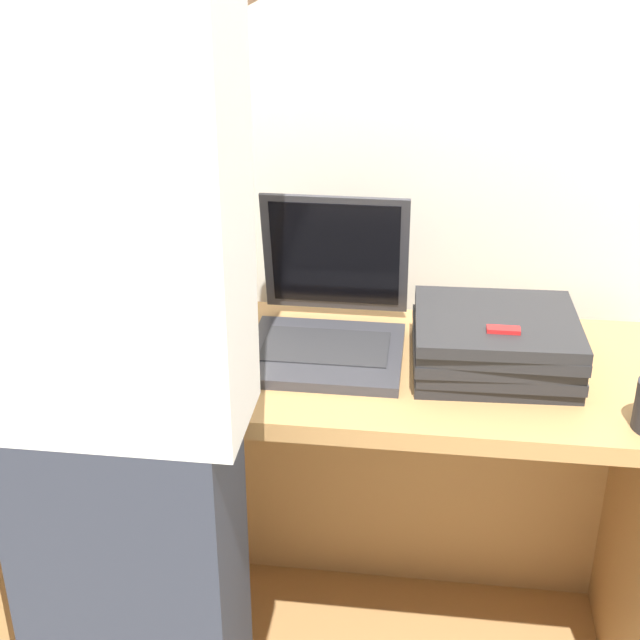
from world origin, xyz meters
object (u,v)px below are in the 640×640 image
at_px(laptop_stack_left, 163,334).
at_px(person, 115,388).
at_px(laptop_stack_right, 495,342).
at_px(laptop_open, 329,320).

xyz_separation_m(laptop_stack_left, person, (0.07, -0.45, 0.13)).
bearing_deg(laptop_stack_right, person, -142.61).
xyz_separation_m(laptop_stack_right, person, (-0.59, -0.45, 0.11)).
bearing_deg(person, laptop_stack_right, 37.39).
bearing_deg(laptop_stack_right, laptop_open, 170.10).
distance_m(laptop_stack_left, laptop_stack_right, 0.66).
height_order(laptop_stack_left, laptop_stack_right, laptop_stack_right).
relative_size(laptop_stack_left, laptop_stack_right, 0.99).
relative_size(laptop_stack_right, person, 0.18).
bearing_deg(laptop_open, person, -117.07).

